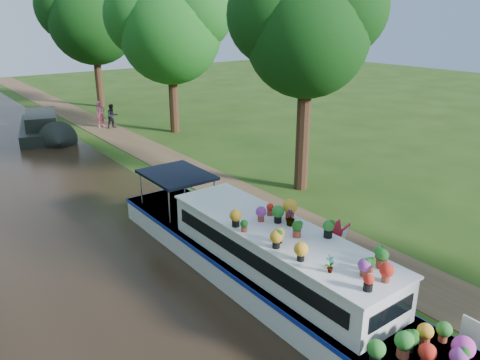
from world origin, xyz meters
name	(u,v)px	position (x,y,z in m)	size (l,w,h in m)	color
ground	(280,238)	(0.00, 0.00, 0.00)	(100.00, 100.00, 0.00)	#203D0F
canal_water	(106,301)	(-6.00, 0.00, 0.01)	(10.00, 100.00, 0.02)	black
towpath	(306,228)	(1.20, 0.00, 0.01)	(2.20, 100.00, 0.03)	brown
plant_boat	(277,265)	(-2.25, -2.39, 0.85)	(2.29, 13.52, 2.27)	white
tree_near_overhang	(306,25)	(3.79, 3.06, 6.60)	(5.52, 5.28, 8.99)	black
tree_near_mid	(169,24)	(4.48, 15.08, 6.44)	(6.90, 6.60, 9.40)	black
tree_near_far	(91,13)	(3.98, 26.09, 7.05)	(7.59, 7.26, 10.30)	black
second_boat	(42,127)	(-2.46, 18.79, 0.58)	(3.72, 7.82, 1.44)	black
sandwich_board	(340,238)	(0.91, -1.77, 0.43)	(0.59, 0.57, 0.88)	#AE0C29
pedestrian_pink	(101,114)	(1.26, 18.90, 0.87)	(0.61, 0.40, 1.68)	#CF558E
pedestrian_dark	(112,116)	(1.76, 18.20, 0.80)	(0.75, 0.58, 1.54)	black
verge_plant	(251,229)	(-0.60, 0.81, 0.20)	(0.36, 0.31, 0.40)	#386A1F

